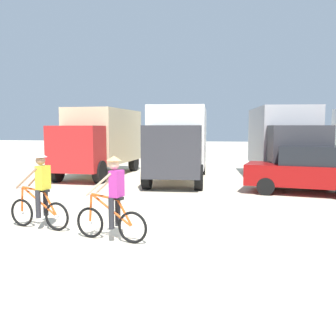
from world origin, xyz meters
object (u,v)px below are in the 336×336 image
object	(u,v)px
sedan_parked	(307,170)
box_truck_tan_camper	(101,139)
box_truck_white_box	(179,140)
cyclist_orange_shirt	(40,194)
cyclist_cowboy_hat	(113,202)
box_truck_grey_hauler	(283,140)

from	to	relation	value
sedan_parked	box_truck_tan_camper	bearing A→B (deg)	156.80
box_truck_tan_camper	box_truck_white_box	bearing A→B (deg)	-15.04
cyclist_orange_shirt	sedan_parked	bearing A→B (deg)	40.89
cyclist_orange_shirt	cyclist_cowboy_hat	bearing A→B (deg)	-17.67
sedan_parked	box_truck_white_box	bearing A→B (deg)	150.84
sedan_parked	cyclist_orange_shirt	size ratio (longest dim) A/B	2.45
box_truck_grey_hauler	box_truck_white_box	bearing A→B (deg)	-168.48
box_truck_white_box	sedan_parked	size ratio (longest dim) A/B	1.54
sedan_parked	cyclist_cowboy_hat	size ratio (longest dim) A/B	2.45
box_truck_tan_camper	cyclist_cowboy_hat	world-z (taller)	box_truck_tan_camper
box_truck_grey_hauler	sedan_parked	world-z (taller)	box_truck_grey_hauler
box_truck_tan_camper	cyclist_orange_shirt	world-z (taller)	box_truck_tan_camper
cyclist_orange_shirt	box_truck_white_box	bearing A→B (deg)	77.58
box_truck_white_box	box_truck_grey_hauler	bearing A→B (deg)	11.52
box_truck_grey_hauler	cyclist_cowboy_hat	xyz separation A→B (m)	(-4.70, -10.61, -1.03)
box_truck_tan_camper	sedan_parked	size ratio (longest dim) A/B	1.53
box_truck_grey_hauler	cyclist_cowboy_hat	world-z (taller)	box_truck_grey_hauler
box_truck_white_box	cyclist_orange_shirt	size ratio (longest dim) A/B	3.78
sedan_parked	cyclist_orange_shirt	world-z (taller)	cyclist_orange_shirt
box_truck_tan_camper	box_truck_grey_hauler	world-z (taller)	same
box_truck_white_box	cyclist_orange_shirt	distance (m)	9.29
box_truck_grey_hauler	sedan_parked	size ratio (longest dim) A/B	1.56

